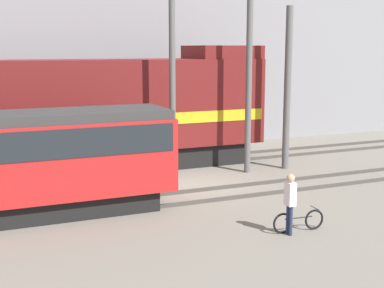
{
  "coord_description": "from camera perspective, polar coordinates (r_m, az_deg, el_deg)",
  "views": [
    {
      "loc": [
        -8.39,
        -18.79,
        5.33
      ],
      "look_at": [
        -0.6,
        -0.66,
        1.8
      ],
      "focal_mm": 50.0,
      "sensor_mm": 36.0,
      "label": 1
    }
  ],
  "objects": [
    {
      "name": "bicycle",
      "position": [
        16.22,
        11.3,
        -8.07
      ],
      "size": [
        1.68,
        0.44,
        0.68
      ],
      "color": "black",
      "rests_on": "ground"
    },
    {
      "name": "utility_pole_left",
      "position": [
        21.45,
        -2.12,
        7.67
      ],
      "size": [
        0.25,
        0.25,
        8.81
      ],
      "color": "#595959",
      "rests_on": "ground"
    },
    {
      "name": "streetcar",
      "position": [
        17.54,
        -17.2,
        -1.49
      ],
      "size": [
        9.24,
        2.54,
        3.38
      ],
      "color": "black",
      "rests_on": "ground"
    },
    {
      "name": "utility_pole_right",
      "position": [
        24.0,
        10.14,
        5.79
      ],
      "size": [
        0.3,
        0.3,
        7.15
      ],
      "color": "#595959",
      "rests_on": "ground"
    },
    {
      "name": "person",
      "position": [
        15.67,
        10.42,
        -5.66
      ],
      "size": [
        0.25,
        0.37,
        1.8
      ],
      "color": "#232D4C",
      "rests_on": "ground"
    },
    {
      "name": "track_near",
      "position": [
        19.78,
        2.76,
        -5.29
      ],
      "size": [
        60.0,
        1.51,
        0.14
      ],
      "color": "#47423D",
      "rests_on": "ground"
    },
    {
      "name": "utility_pole_center",
      "position": [
        22.96,
        6.08,
        6.88
      ],
      "size": [
        0.27,
        0.27,
        8.09
      ],
      "color": "#595959",
      "rests_on": "ground"
    },
    {
      "name": "building_backdrop",
      "position": [
        31.19,
        -7.81,
        12.18
      ],
      "size": [
        44.75,
        6.0,
        12.97
      ],
      "color": "gray",
      "rests_on": "ground"
    },
    {
      "name": "track_far",
      "position": [
        24.91,
        -3.02,
        -2.06
      ],
      "size": [
        60.0,
        1.51,
        0.14
      ],
      "color": "#47423D",
      "rests_on": "ground"
    },
    {
      "name": "freight_locomotive",
      "position": [
        23.52,
        -11.28,
        3.19
      ],
      "size": [
        16.3,
        3.04,
        5.47
      ],
      "color": "black",
      "rests_on": "ground"
    },
    {
      "name": "ground_plane",
      "position": [
        21.26,
        0.79,
        -4.38
      ],
      "size": [
        120.0,
        120.0,
        0.0
      ],
      "primitive_type": "plane",
      "color": "slate"
    }
  ]
}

